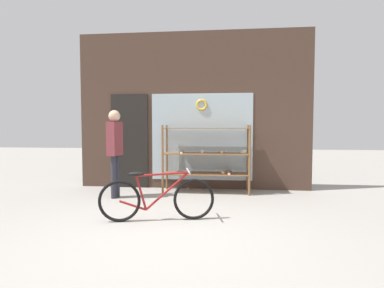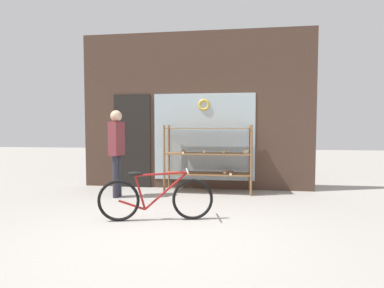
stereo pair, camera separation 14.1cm
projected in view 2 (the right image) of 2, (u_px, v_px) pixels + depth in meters
ground_plane at (169, 230)px, 3.95m from camera, size 30.00×30.00×0.00m
storefront_facade at (193, 113)px, 6.61m from camera, size 5.13×0.13×3.45m
display_case at (209, 154)px, 6.23m from camera, size 1.80×0.50×1.41m
bicycle at (155, 198)px, 4.36m from camera, size 1.65×0.52×0.74m
pedestrian at (117, 146)px, 5.79m from camera, size 0.24×0.35×1.69m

